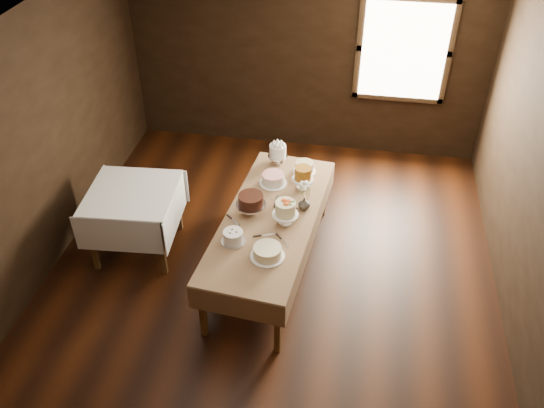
{
  "coord_description": "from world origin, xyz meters",
  "views": [
    {
      "loc": [
        0.81,
        -4.47,
        4.58
      ],
      "look_at": [
        0.0,
        0.2,
        0.95
      ],
      "focal_mm": 37.63,
      "sensor_mm": 36.0,
      "label": 1
    }
  ],
  "objects_px": {
    "cake_server_c": "(277,199)",
    "cake_server_a": "(269,235)",
    "display_table": "(271,220)",
    "cake_flowers": "(285,214)",
    "cake_server_e": "(236,222)",
    "cake_lattice": "(273,179)",
    "cake_cream": "(267,252)",
    "cake_speckled": "(304,167)",
    "cake_swirl": "(233,237)",
    "cake_meringue": "(278,155)",
    "cake_server_b": "(285,243)",
    "cake_server_d": "(301,205)",
    "flower_vase": "(304,204)",
    "cake_chocolate": "(251,204)",
    "side_table": "(132,199)",
    "cake_caramel": "(303,179)"
  },
  "relations": [
    {
      "from": "cake_speckled",
      "to": "cake_caramel",
      "type": "relative_size",
      "value": 1.06
    },
    {
      "from": "display_table",
      "to": "cake_flowers",
      "type": "xyz_separation_m",
      "value": [
        0.17,
        -0.09,
        0.18
      ]
    },
    {
      "from": "side_table",
      "to": "cake_server_c",
      "type": "relative_size",
      "value": 4.35
    },
    {
      "from": "cake_lattice",
      "to": "cake_server_e",
      "type": "distance_m",
      "value": 0.82
    },
    {
      "from": "side_table",
      "to": "cake_swirl",
      "type": "bearing_deg",
      "value": -22.67
    },
    {
      "from": "side_table",
      "to": "cake_flowers",
      "type": "distance_m",
      "value": 1.78
    },
    {
      "from": "cake_lattice",
      "to": "cake_cream",
      "type": "height_order",
      "value": "same"
    },
    {
      "from": "display_table",
      "to": "cake_flowers",
      "type": "relative_size",
      "value": 8.8
    },
    {
      "from": "display_table",
      "to": "cake_server_d",
      "type": "bearing_deg",
      "value": 39.11
    },
    {
      "from": "cake_flowers",
      "to": "flower_vase",
      "type": "bearing_deg",
      "value": 59.48
    },
    {
      "from": "display_table",
      "to": "cake_meringue",
      "type": "relative_size",
      "value": 9.69
    },
    {
      "from": "cake_server_e",
      "to": "cake_flowers",
      "type": "bearing_deg",
      "value": 51.33
    },
    {
      "from": "cake_server_e",
      "to": "cake_lattice",
      "type": "bearing_deg",
      "value": 112.89
    },
    {
      "from": "cake_server_b",
      "to": "cake_server_e",
      "type": "relative_size",
      "value": 1.0
    },
    {
      "from": "cake_lattice",
      "to": "cake_swirl",
      "type": "distance_m",
      "value": 1.1
    },
    {
      "from": "cake_chocolate",
      "to": "cake_swirl",
      "type": "distance_m",
      "value": 0.51
    },
    {
      "from": "display_table",
      "to": "cake_meringue",
      "type": "height_order",
      "value": "cake_meringue"
    },
    {
      "from": "cake_lattice",
      "to": "cake_server_b",
      "type": "xyz_separation_m",
      "value": [
        0.29,
        -1.01,
        -0.05
      ]
    },
    {
      "from": "display_table",
      "to": "cake_meringue",
      "type": "distance_m",
      "value": 1.06
    },
    {
      "from": "cake_speckled",
      "to": "cake_swirl",
      "type": "height_order",
      "value": "cake_swirl"
    },
    {
      "from": "side_table",
      "to": "cake_lattice",
      "type": "distance_m",
      "value": 1.61
    },
    {
      "from": "cake_speckled",
      "to": "side_table",
      "type": "bearing_deg",
      "value": -155.51
    },
    {
      "from": "display_table",
      "to": "cake_server_b",
      "type": "relative_size",
      "value": 10.43
    },
    {
      "from": "cake_caramel",
      "to": "cake_server_e",
      "type": "xyz_separation_m",
      "value": [
        -0.62,
        -0.74,
        -0.12
      ]
    },
    {
      "from": "cake_lattice",
      "to": "cake_server_e",
      "type": "bearing_deg",
      "value": -109.41
    },
    {
      "from": "cake_lattice",
      "to": "cake_server_a",
      "type": "xyz_separation_m",
      "value": [
        0.11,
        -0.91,
        -0.05
      ]
    },
    {
      "from": "cake_chocolate",
      "to": "cake_server_c",
      "type": "xyz_separation_m",
      "value": [
        0.24,
        0.28,
        -0.1
      ]
    },
    {
      "from": "cake_swirl",
      "to": "cake_server_c",
      "type": "xyz_separation_m",
      "value": [
        0.32,
        0.79,
        -0.06
      ]
    },
    {
      "from": "cake_server_b",
      "to": "cake_server_c",
      "type": "relative_size",
      "value": 1.0
    },
    {
      "from": "side_table",
      "to": "cake_cream",
      "type": "relative_size",
      "value": 2.63
    },
    {
      "from": "cake_caramel",
      "to": "cake_chocolate",
      "type": "distance_m",
      "value": 0.73
    },
    {
      "from": "cake_server_b",
      "to": "flower_vase",
      "type": "relative_size",
      "value": 1.73
    },
    {
      "from": "cake_server_c",
      "to": "cake_server_a",
      "type": "bearing_deg",
      "value": -178.16
    },
    {
      "from": "cake_meringue",
      "to": "cake_server_d",
      "type": "height_order",
      "value": "cake_meringue"
    },
    {
      "from": "cake_caramel",
      "to": "flower_vase",
      "type": "xyz_separation_m",
      "value": [
        0.07,
        -0.38,
        -0.05
      ]
    },
    {
      "from": "cake_caramel",
      "to": "cake_flowers",
      "type": "distance_m",
      "value": 0.67
    },
    {
      "from": "cake_caramel",
      "to": "cake_server_b",
      "type": "relative_size",
      "value": 1.2
    },
    {
      "from": "cake_flowers",
      "to": "cake_server_d",
      "type": "xyz_separation_m",
      "value": [
        0.12,
        0.33,
        -0.12
      ]
    },
    {
      "from": "cake_server_b",
      "to": "side_table",
      "type": "bearing_deg",
      "value": -145.12
    },
    {
      "from": "cake_server_c",
      "to": "display_table",
      "type": "bearing_deg",
      "value": 177.24
    },
    {
      "from": "cake_caramel",
      "to": "cake_swirl",
      "type": "bearing_deg",
      "value": -118.64
    },
    {
      "from": "cake_chocolate",
      "to": "cake_server_e",
      "type": "height_order",
      "value": "cake_chocolate"
    },
    {
      "from": "cake_caramel",
      "to": "cake_flowers",
      "type": "height_order",
      "value": "cake_caramel"
    },
    {
      "from": "display_table",
      "to": "cake_chocolate",
      "type": "bearing_deg",
      "value": 171.84
    },
    {
      "from": "cake_swirl",
      "to": "cake_server_d",
      "type": "xyz_separation_m",
      "value": [
        0.6,
        0.72,
        -0.06
      ]
    },
    {
      "from": "side_table",
      "to": "cake_server_b",
      "type": "relative_size",
      "value": 4.35
    },
    {
      "from": "cake_chocolate",
      "to": "cake_caramel",
      "type": "bearing_deg",
      "value": 47.84
    },
    {
      "from": "cake_meringue",
      "to": "cake_server_c",
      "type": "xyz_separation_m",
      "value": [
        0.11,
        -0.73,
        -0.11
      ]
    },
    {
      "from": "side_table",
      "to": "cake_server_a",
      "type": "relative_size",
      "value": 4.35
    },
    {
      "from": "cake_lattice",
      "to": "cake_server_e",
      "type": "height_order",
      "value": "cake_lattice"
    }
  ]
}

